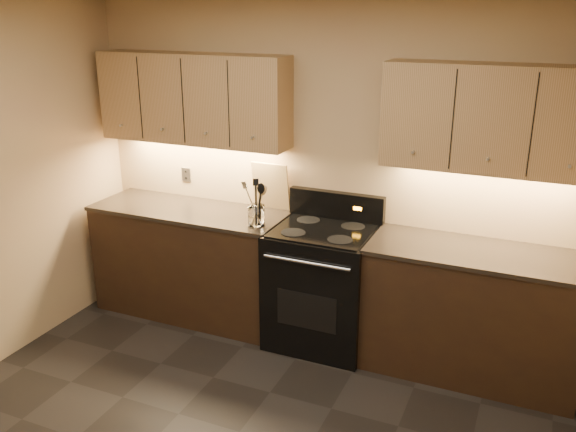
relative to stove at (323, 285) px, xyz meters
The scene contains 13 objects.
wall_back 0.88m from the stove, 104.10° to the left, with size 4.00×0.04×2.60m, color tan.
counter_left 1.18m from the stove, behind, with size 1.62×0.62×0.93m.
counter_right 1.10m from the stove, ahead, with size 1.46×0.62×0.93m.
stove is the anchor object (origin of this frame).
upper_cab_left 1.78m from the stove, behind, with size 1.60×0.30×0.70m, color tan.
upper_cab_right 1.73m from the stove, ahead, with size 1.44×0.30×0.70m, color tan.
outlet_plate 1.55m from the stove, 167.24° to the left, with size 0.09×0.01×0.12m, color #B2B5BA.
utensil_crock 0.73m from the stove, 167.15° to the right, with size 0.14×0.14×0.16m.
cutting_board 0.90m from the stove, 153.77° to the left, with size 0.31×0.02×0.39m, color tan.
wooden_spoon 0.81m from the stove, 166.50° to the right, with size 0.06×0.06×0.29m, color tan, non-canonical shape.
black_spoon 0.81m from the stove, behind, with size 0.06×0.06×0.33m, color black, non-canonical shape.
black_turner 0.82m from the stove, 163.41° to the right, with size 0.08×0.08×0.35m, color black, non-canonical shape.
steel_spatula 0.81m from the stove, 168.98° to the right, with size 0.08×0.08×0.35m, color silver, non-canonical shape.
Camera 1 is at (1.52, -2.30, 2.50)m, focal length 38.00 mm.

